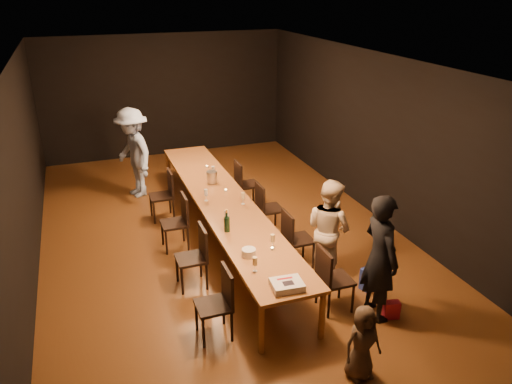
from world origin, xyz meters
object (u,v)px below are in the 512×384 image
object	(u,v)px
chair_left_3	(161,196)
chair_right_3	(248,184)
birthday_cake	(287,285)
champagne_bottle	(227,221)
table	(223,202)
man_blue	(133,153)
chair_left_0	(213,305)
chair_left_2	(174,223)
woman_tan	(329,229)
child	(362,343)
ice_bucket	(212,177)
chair_right_0	(336,279)
woman_birthday	(380,257)
chair_right_2	(270,208)
chair_right_1	(298,239)
plate_stack	(249,253)
chair_left_1	(191,258)

from	to	relation	value
chair_left_3	chair_right_3	bearing A→B (deg)	-90.00
chair_left_3	birthday_cake	size ratio (longest dim) A/B	2.33
chair_left_3	champagne_bottle	xyz separation A→B (m)	(0.58, -2.31, 0.46)
table	man_blue	bearing A→B (deg)	114.66
chair_right_3	chair_left_0	bearing A→B (deg)	-25.28
chair_left_0	chair_left_2	bearing A→B (deg)	0.00
woman_tan	child	xyz separation A→B (m)	(-0.63, -2.04, -0.31)
chair_right_3	table	bearing A→B (deg)	-35.31
chair_left_3	chair_left_2	bearing A→B (deg)	-180.00
man_blue	ice_bucket	size ratio (longest dim) A/B	8.55
chair_left_3	woman_tan	xyz separation A→B (m)	(2.00, -2.80, 0.31)
chair_right_0	ice_bucket	world-z (taller)	ice_bucket
woman_birthday	man_blue	xyz separation A→B (m)	(-2.45, 5.21, 0.05)
woman_birthday	man_blue	distance (m)	5.76
table	man_blue	distance (m)	2.76
chair_left_2	woman_birthday	world-z (taller)	woman_birthday
chair_right_2	man_blue	size ratio (longest dim) A/B	0.50
table	birthday_cake	size ratio (longest dim) A/B	15.06
chair_right_1	woman_tan	xyz separation A→B (m)	(0.30, -0.40, 0.31)
birthday_cake	plate_stack	xyz separation A→B (m)	(-0.18, 0.87, 0.01)
chair_left_2	champagne_bottle	distance (m)	1.34
chair_right_1	chair_right_3	distance (m)	2.40
child	chair_left_1	bearing A→B (deg)	116.71
champagne_bottle	child	bearing A→B (deg)	-72.69
ice_bucket	chair_left_0	bearing A→B (deg)	-105.29
champagne_bottle	chair_right_2	bearing A→B (deg)	44.82
plate_stack	chair_left_0	bearing A→B (deg)	-142.07
chair_right_2	ice_bucket	size ratio (longest dim) A/B	4.31
table	chair_left_1	bearing A→B (deg)	-125.31
chair_right_2	champagne_bottle	xyz separation A→B (m)	(-1.12, -1.11, 0.46)
woman_birthday	chair_left_2	bearing A→B (deg)	36.85
chair_right_3	plate_stack	world-z (taller)	chair_right_3
chair_right_2	birthday_cake	world-z (taller)	chair_right_2
champagne_bottle	chair_left_2	bearing A→B (deg)	117.46
chair_left_3	champagne_bottle	distance (m)	2.43
chair_right_1	man_blue	distance (m)	4.23
table	ice_bucket	size ratio (longest dim) A/B	27.78
chair_left_0	woman_tan	size ratio (longest dim) A/B	0.60
chair_right_0	ice_bucket	bearing A→B (deg)	-165.68
chair_right_3	chair_left_3	size ratio (longest dim) A/B	1.00
chair_left_3	plate_stack	distance (m)	3.18
chair_left_0	woman_birthday	size ratio (longest dim) A/B	0.53
table	champagne_bottle	bearing A→B (deg)	-103.68
chair_left_1	chair_right_2	bearing A→B (deg)	-54.78
chair_right_0	chair_right_1	size ratio (longest dim) A/B	1.00
chair_right_1	woman_birthday	distance (m)	1.63
chair_right_1	chair_left_1	world-z (taller)	same
chair_right_0	chair_left_0	bearing A→B (deg)	-90.00
birthday_cake	chair_left_3	bearing A→B (deg)	106.47
chair_left_2	woman_birthday	size ratio (longest dim) A/B	0.53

